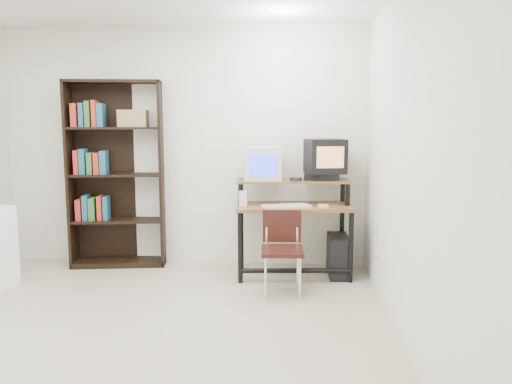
# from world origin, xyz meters

# --- Properties ---
(floor) EXTENTS (4.00, 4.00, 0.01)m
(floor) POSITION_xyz_m (0.00, 0.00, -0.01)
(floor) COLOR #BFB89F
(floor) RESTS_ON ground
(back_wall) EXTENTS (4.00, 0.01, 2.60)m
(back_wall) POSITION_xyz_m (0.00, 2.00, 1.30)
(back_wall) COLOR white
(back_wall) RESTS_ON floor
(right_wall) EXTENTS (0.01, 4.00, 2.60)m
(right_wall) POSITION_xyz_m (2.00, 0.00, 1.30)
(right_wall) COLOR white
(right_wall) RESTS_ON floor
(computer_desk) EXTENTS (1.21, 0.67, 0.98)m
(computer_desk) POSITION_xyz_m (1.22, 1.61, 0.68)
(computer_desk) COLOR brown
(computer_desk) RESTS_ON floor
(crt_monitor) EXTENTS (0.40, 0.41, 0.35)m
(crt_monitor) POSITION_xyz_m (0.89, 1.69, 1.15)
(crt_monitor) COLOR silver
(crt_monitor) RESTS_ON computer_desk
(vcr) EXTENTS (0.37, 0.28, 0.08)m
(vcr) POSITION_xyz_m (1.50, 1.73, 1.01)
(vcr) COLOR black
(vcr) RESTS_ON computer_desk
(crt_tv) EXTENTS (0.44, 0.44, 0.35)m
(crt_tv) POSITION_xyz_m (1.54, 1.74, 1.23)
(crt_tv) COLOR black
(crt_tv) RESTS_ON vcr
(cd_spindle) EXTENTS (0.14, 0.14, 0.05)m
(cd_spindle) POSITION_xyz_m (1.24, 1.61, 0.99)
(cd_spindle) COLOR #26262B
(cd_spindle) RESTS_ON computer_desk
(keyboard) EXTENTS (0.51, 0.35, 0.03)m
(keyboard) POSITION_xyz_m (1.15, 1.46, 0.74)
(keyboard) COLOR silver
(keyboard) RESTS_ON computer_desk
(mousepad) EXTENTS (0.26, 0.23, 0.01)m
(mousepad) POSITION_xyz_m (1.52, 1.52, 0.72)
(mousepad) COLOR black
(mousepad) RESTS_ON computer_desk
(mouse) EXTENTS (0.10, 0.06, 0.03)m
(mouse) POSITION_xyz_m (1.51, 1.50, 0.74)
(mouse) COLOR white
(mouse) RESTS_ON mousepad
(desk_speaker) EXTENTS (0.08, 0.08, 0.17)m
(desk_speaker) POSITION_xyz_m (0.71, 1.50, 0.80)
(desk_speaker) COLOR silver
(desk_speaker) RESTS_ON computer_desk
(pc_tower) EXTENTS (0.21, 0.45, 0.42)m
(pc_tower) POSITION_xyz_m (1.68, 1.60, 0.21)
(pc_tower) COLOR black
(pc_tower) RESTS_ON floor
(school_chair) EXTENTS (0.40, 0.40, 0.76)m
(school_chair) POSITION_xyz_m (1.11, 1.06, 0.46)
(school_chair) COLOR black
(school_chair) RESTS_ON floor
(bookshelf) EXTENTS (1.04, 0.47, 2.01)m
(bookshelf) POSITION_xyz_m (-0.72, 1.86, 1.02)
(bookshelf) COLOR black
(bookshelf) RESTS_ON floor
(wall_outlet) EXTENTS (0.02, 0.08, 0.12)m
(wall_outlet) POSITION_xyz_m (1.99, 1.15, 0.30)
(wall_outlet) COLOR beige
(wall_outlet) RESTS_ON right_wall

